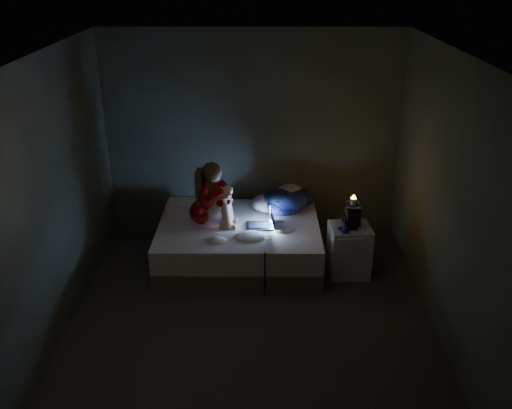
{
  "coord_description": "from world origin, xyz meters",
  "views": [
    {
      "loc": [
        0.08,
        -4.53,
        3.34
      ],
      "look_at": [
        0.05,
        1.0,
        0.8
      ],
      "focal_mm": 38.25,
      "sensor_mm": 36.0,
      "label": 1
    }
  ],
  "objects_px": {
    "bed": "(239,243)",
    "nightstand": "(349,250)",
    "laptop": "(260,218)",
    "woman": "(202,194)",
    "phone": "(343,230)",
    "candle": "(353,202)"
  },
  "relations": [
    {
      "from": "nightstand",
      "to": "phone",
      "type": "distance_m",
      "value": 0.33
    },
    {
      "from": "bed",
      "to": "nightstand",
      "type": "xyz_separation_m",
      "value": [
        1.25,
        -0.24,
        0.04
      ]
    },
    {
      "from": "bed",
      "to": "laptop",
      "type": "distance_m",
      "value": 0.45
    },
    {
      "from": "nightstand",
      "to": "bed",
      "type": "bearing_deg",
      "value": 164.95
    },
    {
      "from": "candle",
      "to": "bed",
      "type": "bearing_deg",
      "value": 170.06
    },
    {
      "from": "woman",
      "to": "bed",
      "type": "bearing_deg",
      "value": 8.02
    },
    {
      "from": "bed",
      "to": "candle",
      "type": "height_order",
      "value": "candle"
    },
    {
      "from": "nightstand",
      "to": "laptop",
      "type": "bearing_deg",
      "value": 166.47
    },
    {
      "from": "woman",
      "to": "candle",
      "type": "height_order",
      "value": "woman"
    },
    {
      "from": "candle",
      "to": "phone",
      "type": "distance_m",
      "value": 0.33
    },
    {
      "from": "laptop",
      "to": "phone",
      "type": "relative_size",
      "value": 2.34
    },
    {
      "from": "woman",
      "to": "laptop",
      "type": "bearing_deg",
      "value": 0.03
    },
    {
      "from": "laptop",
      "to": "nightstand",
      "type": "height_order",
      "value": "laptop"
    },
    {
      "from": "bed",
      "to": "phone",
      "type": "relative_size",
      "value": 13.21
    },
    {
      "from": "woman",
      "to": "phone",
      "type": "xyz_separation_m",
      "value": [
        1.56,
        -0.3,
        -0.29
      ]
    },
    {
      "from": "bed",
      "to": "woman",
      "type": "relative_size",
      "value": 2.41
    },
    {
      "from": "woman",
      "to": "phone",
      "type": "bearing_deg",
      "value": -6.6
    },
    {
      "from": "candle",
      "to": "phone",
      "type": "bearing_deg",
      "value": -136.37
    },
    {
      "from": "woman",
      "to": "candle",
      "type": "distance_m",
      "value": 1.68
    },
    {
      "from": "nightstand",
      "to": "candle",
      "type": "bearing_deg",
      "value": 64.63
    },
    {
      "from": "bed",
      "to": "nightstand",
      "type": "relative_size",
      "value": 3.11
    },
    {
      "from": "bed",
      "to": "phone",
      "type": "bearing_deg",
      "value": -15.86
    }
  ]
}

